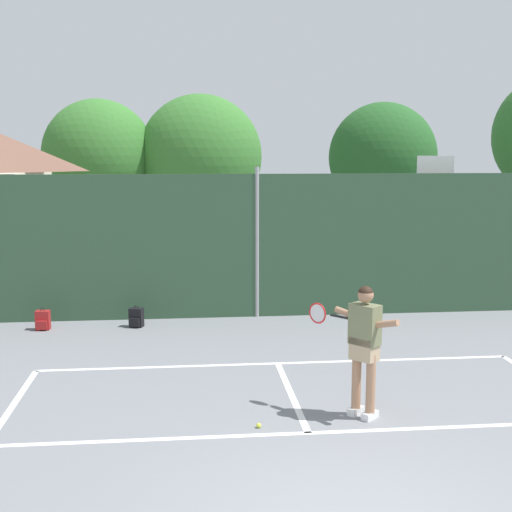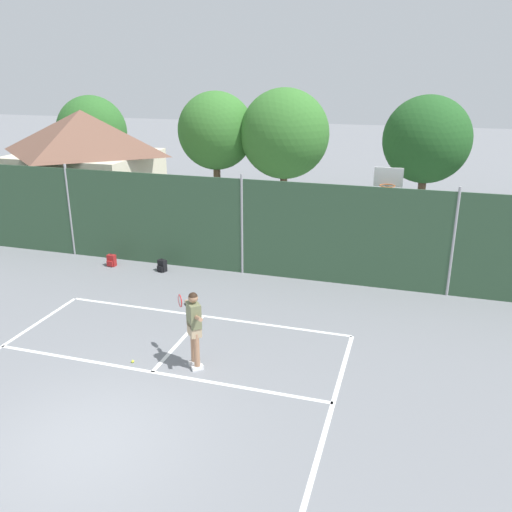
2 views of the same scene
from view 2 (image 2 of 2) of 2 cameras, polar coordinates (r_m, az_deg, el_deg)
ground_plane at (r=10.88m, az=-17.23°, el=-18.26°), size 120.00×120.00×0.00m
court_markings at (r=11.30m, az=-15.37°, el=-16.45°), size 8.30×11.10×0.01m
chainlink_fence at (r=17.50m, az=-1.48°, el=3.10°), size 26.09×0.09×3.32m
basketball_hoop at (r=17.72m, az=13.66°, el=5.18°), size 0.90×0.67×3.55m
clubhouse_building at (r=23.89m, az=-17.62°, el=8.93°), size 5.69×4.81×4.88m
treeline_backdrop at (r=25.97m, az=8.71°, el=12.87°), size 27.93×4.16×6.54m
tennis_player at (r=12.13m, az=-6.62°, el=-7.10°), size 1.05×1.07×1.85m
tennis_ball at (r=13.04m, az=-12.96°, el=-10.85°), size 0.07×0.07×0.07m
backpack_red at (r=19.18m, az=-15.10°, el=-0.48°), size 0.29×0.26×0.46m
backpack_black at (r=18.31m, az=-9.94°, el=-1.04°), size 0.32×0.31×0.46m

